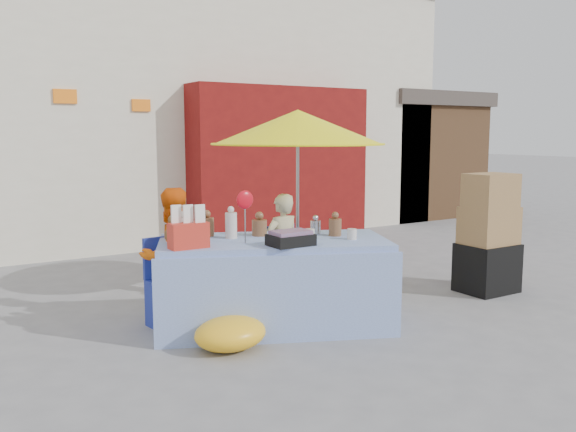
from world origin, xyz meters
TOP-DOWN VIEW (x-y plane):
  - ground at (0.00, 0.00)m, footprint 80.00×80.00m
  - backdrop at (0.52, 7.52)m, footprint 14.00×8.00m
  - market_table at (-0.30, 0.27)m, footprint 2.42×1.82m
  - chair_left at (-1.08, 0.75)m, footprint 0.54×0.53m
  - chair_right at (0.17, 0.75)m, footprint 0.54×0.53m
  - vendor_orange at (-1.07, 0.88)m, footprint 0.70×0.58m
  - vendor_beige at (0.18, 0.88)m, footprint 0.47×0.34m
  - umbrella at (0.48, 1.03)m, footprint 1.90×1.90m
  - box_stack at (2.45, 0.03)m, footprint 0.62×0.51m
  - tarp_bundle at (-0.94, -0.09)m, footprint 0.69×0.58m

SIDE VIEW (x-z plane):
  - ground at x=0.00m, z-range 0.00..0.00m
  - tarp_bundle at x=-0.94m, z-range 0.00..0.29m
  - chair_left at x=-1.08m, z-range -0.17..0.68m
  - chair_right at x=0.17m, z-range -0.17..0.68m
  - market_table at x=-0.30m, z-range -0.23..1.10m
  - vendor_beige at x=0.18m, z-range 0.00..1.20m
  - box_stack at x=2.45m, z-range -0.05..1.33m
  - vendor_orange at x=-1.07m, z-range 0.00..1.32m
  - umbrella at x=0.48m, z-range 0.85..2.94m
  - backdrop at x=0.52m, z-range -0.80..7.00m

